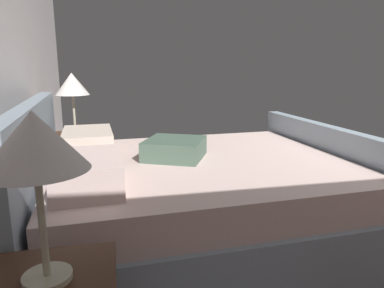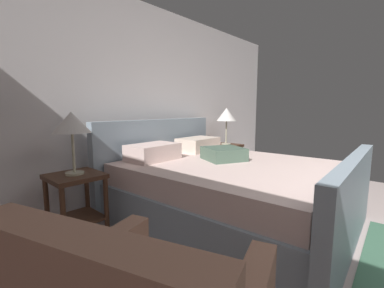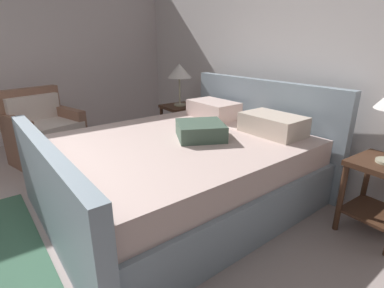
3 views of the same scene
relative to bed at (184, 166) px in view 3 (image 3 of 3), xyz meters
The scene contains 6 objects.
wall_back 1.61m from the bed, 88.58° to the left, with size 5.73×0.12×2.54m, color silver.
bed is the anchor object (origin of this frame).
nightstand_right 1.59m from the bed, 35.66° to the left, with size 0.44×0.44×0.60m.
nightstand_left 1.51m from the bed, 148.67° to the left, with size 0.44×0.44×0.60m.
table_lamp_left 1.67m from the bed, 148.67° to the left, with size 0.33×0.33×0.56m.
armchair 1.97m from the bed, 153.12° to the right, with size 0.91×0.91×0.90m.
Camera 3 is at (2.05, 0.62, 1.43)m, focal length 27.31 mm.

